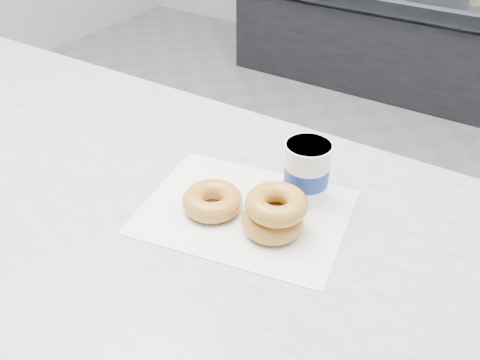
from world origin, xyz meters
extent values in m
plane|color=gray|center=(0.00, 0.00, 0.00)|extent=(5.00, 5.00, 0.00)
cube|color=#333335|center=(0.00, -0.60, 0.43)|extent=(3.00, 0.70, 0.86)
cube|color=silver|center=(0.00, -0.60, 0.88)|extent=(3.06, 0.76, 0.04)
cube|color=black|center=(0.00, 2.10, 0.25)|extent=(2.40, 0.70, 0.50)
cube|color=silver|center=(0.30, -0.54, 0.90)|extent=(0.38, 0.32, 0.00)
torus|color=#C57C36|center=(0.25, -0.56, 0.92)|extent=(0.10, 0.10, 0.04)
torus|color=#C57C36|center=(0.36, -0.55, 0.92)|extent=(0.10, 0.10, 0.03)
torus|color=#C57C36|center=(0.37, -0.55, 0.95)|extent=(0.14, 0.14, 0.03)
cylinder|color=white|center=(0.37, -0.44, 0.95)|extent=(0.09, 0.09, 0.11)
cylinder|color=white|center=(0.37, -0.44, 1.01)|extent=(0.08, 0.08, 0.01)
cylinder|color=navy|center=(0.37, -0.44, 0.95)|extent=(0.09, 0.09, 0.03)
camera|label=1|loc=(0.67, -1.14, 1.47)|focal=40.00mm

